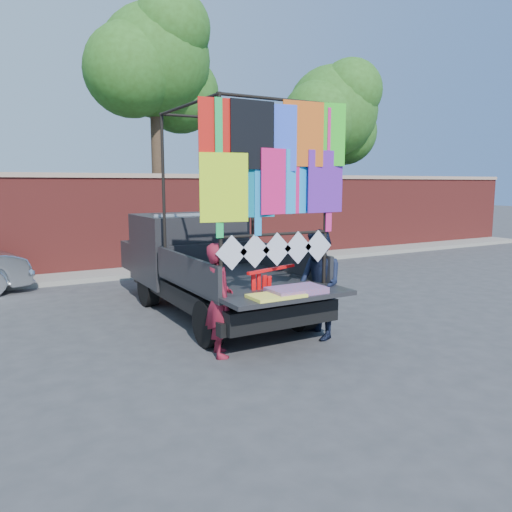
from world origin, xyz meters
TOP-DOWN VIEW (x-y plane):
  - ground at (0.00, 0.00)m, footprint 90.00×90.00m
  - brick_wall at (0.00, 7.00)m, footprint 30.00×0.45m
  - curb at (0.00, 6.30)m, footprint 30.00×1.20m
  - tree_mid at (1.02, 8.12)m, footprint 4.20×3.30m
  - tree_right at (7.52, 8.12)m, footprint 4.20×3.30m
  - pickup_truck at (-0.25, 2.22)m, footprint 2.21×5.54m
  - woman at (-1.08, -0.37)m, footprint 0.50×0.64m
  - man at (0.57, -0.39)m, footprint 0.75×0.90m
  - streamer_bundle at (-0.36, -0.39)m, footprint 0.94×0.33m

SIDE VIEW (x-z plane):
  - ground at x=0.00m, z-range 0.00..0.00m
  - curb at x=0.00m, z-range 0.00..0.12m
  - woman at x=-1.08m, z-range 0.00..1.56m
  - man at x=0.57m, z-range 0.00..1.66m
  - pickup_truck at x=-0.25m, z-range -0.86..2.63m
  - streamer_bundle at x=-0.36m, z-range 0.61..1.27m
  - brick_wall at x=0.00m, z-range 0.02..2.63m
  - tree_right at x=7.52m, z-range 1.44..8.06m
  - tree_mid at x=1.02m, z-range 1.83..9.56m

